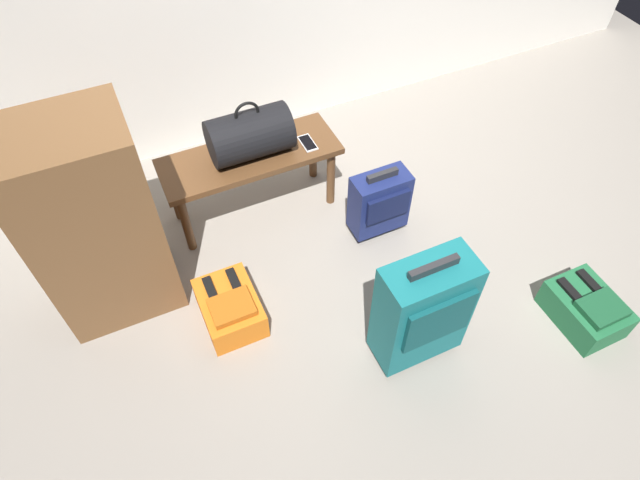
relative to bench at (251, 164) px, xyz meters
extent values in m
plane|color=gray|center=(0.50, -0.82, -0.37)|extent=(6.60, 6.60, 0.00)
cube|color=brown|center=(0.00, 0.00, 0.05)|extent=(1.00, 0.36, 0.04)
cylinder|color=brown|center=(-0.44, -0.13, -0.17)|extent=(0.05, 0.05, 0.40)
cylinder|color=brown|center=(0.44, -0.13, -0.17)|extent=(0.05, 0.05, 0.40)
cylinder|color=brown|center=(-0.44, 0.13, -0.17)|extent=(0.05, 0.05, 0.40)
cylinder|color=brown|center=(0.44, 0.13, -0.17)|extent=(0.05, 0.05, 0.40)
cylinder|color=black|center=(0.02, 0.00, 0.20)|extent=(0.44, 0.26, 0.26)
torus|color=black|center=(0.02, 0.00, 0.34)|extent=(0.14, 0.02, 0.14)
cube|color=silver|center=(0.33, -0.05, 0.07)|extent=(0.07, 0.14, 0.01)
cube|color=black|center=(0.33, -0.05, 0.08)|extent=(0.06, 0.13, 0.00)
cube|color=#14666B|center=(0.37, -1.22, -0.02)|extent=(0.41, 0.21, 0.61)
cube|color=#0E474A|center=(0.37, -1.34, 0.06)|extent=(0.33, 0.02, 0.27)
cube|color=#262628|center=(0.37, -1.22, 0.31)|extent=(0.23, 0.03, 0.04)
cylinder|color=black|center=(0.23, -1.15, -0.34)|extent=(0.02, 0.05, 0.05)
cylinder|color=black|center=(0.52, -1.15, -0.34)|extent=(0.02, 0.05, 0.05)
cube|color=navy|center=(0.58, -0.46, -0.13)|extent=(0.32, 0.16, 0.37)
cube|color=#11183E|center=(0.58, -0.55, -0.09)|extent=(0.26, 0.02, 0.17)
cube|color=#262628|center=(0.58, -0.46, 0.07)|extent=(0.18, 0.03, 0.04)
cylinder|color=black|center=(0.47, -0.40, -0.34)|extent=(0.02, 0.05, 0.05)
cylinder|color=black|center=(0.70, -0.40, -0.34)|extent=(0.02, 0.05, 0.05)
cube|color=orange|center=(-0.39, -0.67, -0.28)|extent=(0.28, 0.38, 0.17)
cube|color=#AD5514|center=(-0.39, -0.74, -0.18)|extent=(0.21, 0.17, 0.04)
cube|color=black|center=(-0.45, -0.61, -0.19)|extent=(0.04, 0.19, 0.02)
cube|color=black|center=(-0.32, -0.61, -0.19)|extent=(0.04, 0.19, 0.02)
cube|color=#1E6038|center=(1.25, -1.44, -0.28)|extent=(0.28, 0.38, 0.17)
cube|color=#184D2C|center=(1.25, -1.50, -0.18)|extent=(0.21, 0.17, 0.04)
cube|color=black|center=(1.19, -1.37, -0.19)|extent=(0.04, 0.19, 0.02)
cube|color=black|center=(1.32, -1.37, -0.19)|extent=(0.04, 0.19, 0.02)
cube|color=brown|center=(-0.85, -0.29, 0.18)|extent=(0.56, 0.44, 1.10)
camera|label=1|loc=(-0.60, -2.23, 2.07)|focal=30.47mm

